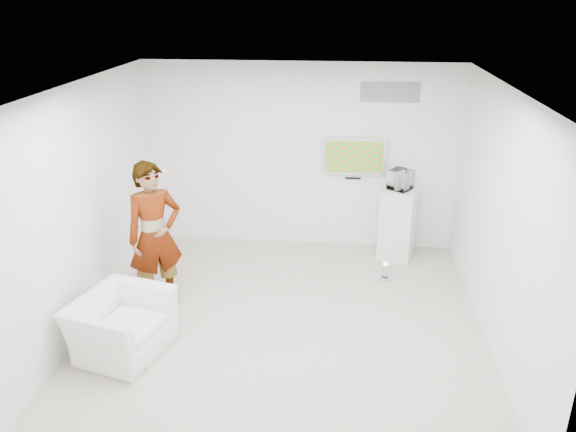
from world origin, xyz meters
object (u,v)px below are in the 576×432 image
at_px(person, 155,236).
at_px(pedestal, 397,223).
at_px(floor_uplight, 385,271).
at_px(tv, 354,156).
at_px(armchair, 121,325).

distance_m(person, pedestal, 3.79).
distance_m(pedestal, floor_uplight, 0.94).
height_order(pedestal, floor_uplight, pedestal).
xyz_separation_m(tv, floor_uplight, (0.51, -1.16, -1.41)).
xyz_separation_m(armchair, floor_uplight, (3.21, 2.08, -0.21)).
bearing_deg(floor_uplight, pedestal, 75.43).
distance_m(person, armchair, 1.29).
height_order(person, pedestal, person).
relative_size(tv, floor_uplight, 3.66).
relative_size(person, pedestal, 1.75).
bearing_deg(tv, floor_uplight, -66.32).
xyz_separation_m(tv, armchair, (-2.70, -3.24, -1.20)).
bearing_deg(armchair, floor_uplight, -41.65).
bearing_deg(person, floor_uplight, -18.35).
height_order(armchair, floor_uplight, armchair).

